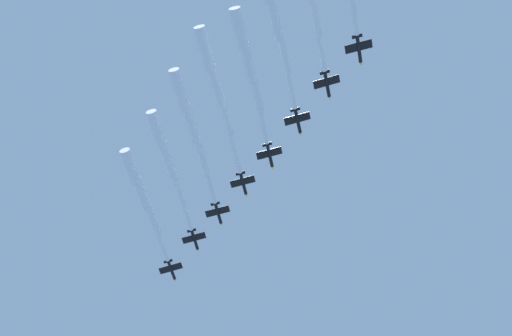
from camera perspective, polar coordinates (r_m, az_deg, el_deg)
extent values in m
cylinder|color=black|center=(242.11, -7.37, -8.71)|extent=(9.02, 1.44, 1.25)
cone|color=#EAB70C|center=(245.06, -7.03, -9.61)|extent=(1.32, 1.22, 1.19)
cylinder|color=black|center=(239.41, -7.70, -7.84)|extent=(0.62, 0.95, 0.94)
ellipsoid|color=black|center=(243.63, -7.24, -9.00)|extent=(1.92, 0.89, 0.79)
cube|color=black|center=(241.76, -7.41, -8.62)|extent=(2.87, 8.38, 1.41)
cube|color=#EAB70C|center=(242.40, -8.29, -8.83)|extent=(2.31, 0.75, 0.20)
cube|color=#EAB70C|center=(241.29, -6.52, -8.38)|extent=(2.31, 0.75, 0.20)
cube|color=black|center=(239.95, -7.63, -8.02)|extent=(1.16, 3.20, 0.58)
cube|color=#EAB70C|center=(240.72, -7.64, -7.88)|extent=(1.41, 0.43, 1.90)
cylinder|color=white|center=(236.15, -8.11, -6.73)|extent=(12.85, 1.85, 1.60)
cylinder|color=white|center=(230.21, -8.85, -4.53)|extent=(12.87, 2.65, 2.39)
cylinder|color=white|center=(224.77, -9.80, -2.27)|extent=(12.88, 3.45, 3.19)
cylinder|color=white|center=(219.77, -10.80, 0.10)|extent=(12.90, 4.25, 3.99)
cylinder|color=black|center=(235.68, -5.37, -6.15)|extent=(9.04, 1.57, 1.26)
cone|color=#EAB70C|center=(238.52, -5.06, -7.11)|extent=(1.34, 1.24, 1.20)
cylinder|color=black|center=(233.08, -5.67, -5.22)|extent=(0.63, 0.96, 0.94)
ellipsoid|color=black|center=(237.17, -5.25, -6.46)|extent=(1.93, 0.92, 0.79)
cube|color=black|center=(235.34, -5.40, -6.05)|extent=(2.98, 8.41, 1.45)
cube|color=#EAB70C|center=(235.76, -6.31, -6.27)|extent=(2.32, 0.79, 0.21)
cube|color=#EAB70C|center=(235.09, -4.49, -5.80)|extent=(2.32, 0.79, 0.21)
cube|color=black|center=(233.61, -5.61, -5.41)|extent=(1.21, 3.21, 0.60)
cube|color=#EAB70C|center=(234.40, -5.62, -5.28)|extent=(1.41, 0.46, 1.90)
cylinder|color=white|center=(229.91, -6.06, -4.03)|extent=(13.07, 2.05, 1.60)
cylinder|color=white|center=(224.19, -6.74, -1.66)|extent=(13.10, 2.85, 2.40)
cylinder|color=white|center=(218.96, -7.64, 0.78)|extent=(13.13, 3.65, 3.20)
cylinder|color=white|center=(214.21, -8.59, 3.33)|extent=(13.15, 4.45, 4.00)
cylinder|color=black|center=(227.42, -3.32, -3.88)|extent=(9.04, 1.54, 1.23)
cone|color=#EAB70C|center=(230.14, -3.02, -4.90)|extent=(1.34, 1.22, 1.17)
cylinder|color=black|center=(224.93, -3.61, -2.90)|extent=(0.63, 0.95, 0.93)
ellipsoid|color=black|center=(228.87, -3.21, -4.22)|extent=(1.93, 0.91, 0.77)
cube|color=black|center=(227.09, -3.36, -3.78)|extent=(2.98, 8.43, 1.24)
cube|color=#EAB70C|center=(227.43, -4.30, -4.00)|extent=(2.32, 0.79, 0.19)
cube|color=#EAB70C|center=(226.93, -2.42, -3.53)|extent=(2.32, 0.79, 0.19)
cube|color=black|center=(225.43, -3.56, -3.10)|extent=(1.21, 3.22, 0.52)
cube|color=#EAB70C|center=(226.24, -3.57, -2.97)|extent=(1.41, 0.42, 1.90)
cylinder|color=white|center=(221.75, -4.01, -1.56)|extent=(13.82, 2.04, 1.57)
cylinder|color=white|center=(216.05, -4.71, 1.11)|extent=(13.84, 2.83, 2.36)
cylinder|color=white|center=(210.92, -5.64, 3.86)|extent=(13.87, 3.61, 3.14)
cylinder|color=white|center=(206.37, -6.63, 6.74)|extent=(13.90, 4.40, 3.93)
cylinder|color=black|center=(220.82, -1.14, -1.29)|extent=(9.03, 1.51, 1.23)
cone|color=#EAB70C|center=(223.41, -0.85, -2.37)|extent=(1.34, 1.21, 1.17)
cylinder|color=black|center=(218.48, -1.42, -0.25)|extent=(0.63, 0.94, 0.92)
ellipsoid|color=black|center=(222.23, -1.04, -1.66)|extent=(1.93, 0.90, 0.77)
cube|color=black|center=(220.51, -1.17, -1.18)|extent=(2.96, 8.43, 1.21)
cube|color=#EAB70C|center=(220.69, -2.14, -1.42)|extent=(2.32, 0.78, 0.19)
cube|color=#EAB70C|center=(220.52, -0.20, -0.92)|extent=(2.32, 0.78, 0.19)
cube|color=black|center=(218.95, -1.36, -0.46)|extent=(1.20, 3.22, 0.51)
cube|color=#EAB70C|center=(219.78, -1.39, -0.35)|extent=(1.41, 0.40, 1.90)
cylinder|color=white|center=(215.40, -1.81, 1.20)|extent=(14.25, 2.01, 1.57)
cylinder|color=white|center=(209.96, -2.51, 4.11)|extent=(14.27, 2.80, 2.35)
cylinder|color=white|center=(205.13, -3.44, 7.11)|extent=(14.30, 3.58, 3.13)
cylinder|color=white|center=(200.95, -4.43, 10.24)|extent=(14.32, 4.36, 3.92)
cylinder|color=black|center=(213.19, 1.18, 1.18)|extent=(9.05, 1.65, 1.26)
cone|color=#EAB70C|center=(215.64, 1.44, 0.03)|extent=(1.35, 1.25, 1.20)
cylinder|color=black|center=(210.97, 0.93, 2.29)|extent=(0.64, 0.97, 0.94)
ellipsoid|color=black|center=(214.55, 1.26, 0.78)|extent=(1.94, 0.94, 0.79)
cube|color=black|center=(212.89, 1.15, 1.30)|extent=(3.06, 8.43, 1.45)
cube|color=#EAB70C|center=(212.76, 0.15, 1.05)|extent=(2.33, 0.81, 0.21)
cube|color=#EAB70C|center=(213.22, 2.15, 1.57)|extent=(2.33, 0.81, 0.21)
cube|color=black|center=(211.42, 0.98, 2.06)|extent=(1.24, 3.22, 0.60)
cube|color=#EAB70C|center=(212.26, 0.94, 2.17)|extent=(1.42, 0.48, 1.90)
cylinder|color=white|center=(208.41, 0.62, 3.65)|extent=(12.56, 2.14, 1.60)
cylinder|color=white|center=(203.91, 0.09, 6.36)|extent=(12.59, 2.94, 2.40)
cylinder|color=white|center=(199.87, -0.66, 9.12)|extent=(12.63, 3.74, 3.20)
cylinder|color=white|center=(196.34, -1.46, 11.99)|extent=(12.66, 4.54, 4.00)
cylinder|color=black|center=(208.96, 3.62, 4.17)|extent=(9.03, 1.45, 1.25)
cone|color=#EAB70C|center=(211.22, 3.88, 2.97)|extent=(1.33, 1.22, 1.19)
cylinder|color=black|center=(206.92, 3.37, 5.32)|extent=(0.62, 0.95, 0.94)
ellipsoid|color=black|center=(210.25, 3.70, 3.75)|extent=(1.92, 0.89, 0.79)
cube|color=black|center=(208.68, 3.59, 4.29)|extent=(2.88, 8.38, 1.39)
cube|color=#EAB70C|center=(208.40, 2.57, 4.03)|extent=(2.31, 0.76, 0.20)
cube|color=#EAB70C|center=(209.15, 4.61, 4.58)|extent=(2.31, 0.76, 0.20)
cube|color=black|center=(207.33, 3.42, 5.09)|extent=(1.17, 3.20, 0.58)
cube|color=#EAB70C|center=(208.19, 3.37, 5.19)|extent=(1.41, 0.43, 1.90)
cylinder|color=white|center=(204.48, 3.03, 6.82)|extent=(13.19, 1.88, 1.59)
cylinder|color=white|center=(200.27, 2.46, 9.78)|extent=(13.20, 2.68, 2.39)
cylinder|color=white|center=(196.57, 1.65, 12.81)|extent=(13.22, 3.47, 3.19)
cylinder|color=black|center=(206.09, 6.16, 7.31)|extent=(9.03, 1.49, 1.27)
cone|color=#EAB70C|center=(208.14, 6.39, 6.05)|extent=(1.33, 1.24, 1.21)
cylinder|color=black|center=(204.25, 5.93, 8.51)|extent=(0.62, 0.97, 0.95)
ellipsoid|color=black|center=(207.30, 6.22, 6.86)|extent=(1.92, 0.91, 0.80)
cube|color=black|center=(205.83, 6.14, 7.44)|extent=(2.90, 8.37, 1.57)
cube|color=#EAB70C|center=(205.25, 5.10, 7.17)|extent=(2.32, 0.76, 0.22)
cube|color=#EAB70C|center=(206.60, 7.16, 7.71)|extent=(2.32, 0.76, 0.22)
cube|color=black|center=(204.62, 5.98, 8.26)|extent=(1.18, 3.20, 0.64)
cube|color=#EAB70C|center=(205.48, 5.91, 8.35)|extent=(1.41, 0.48, 1.89)
cylinder|color=white|center=(202.10, 5.64, 10.03)|extent=(12.93, 1.94, 1.62)
cylinder|color=white|center=(198.48, 5.16, 13.03)|extent=(12.95, 2.75, 2.43)
cylinder|color=black|center=(201.62, 8.90, 10.23)|extent=(9.04, 1.61, 1.25)
cone|color=#EAB70C|center=(203.47, 9.08, 8.91)|extent=(1.35, 1.24, 1.19)
cylinder|color=black|center=(199.98, 8.72, 11.49)|extent=(0.64, 0.96, 0.94)
ellipsoid|color=black|center=(202.76, 8.94, 9.75)|extent=(1.93, 0.93, 0.78)
cube|color=black|center=(201.38, 8.89, 10.37)|extent=(3.04, 8.43, 1.36)
cube|color=#EAB70C|center=(200.65, 7.82, 10.14)|extent=(2.33, 0.80, 0.20)
cube|color=#EAB70C|center=(202.31, 9.94, 10.60)|extent=(2.33, 0.80, 0.20)
cube|color=black|center=(200.30, 8.76, 11.23)|extent=(1.23, 3.22, 0.56)
cube|color=#EAB70C|center=(201.17, 8.69, 11.31)|extent=(1.41, 0.45, 1.90)
cylinder|color=white|center=(198.08, 8.50, 13.08)|extent=(12.93, 2.11, 1.59)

